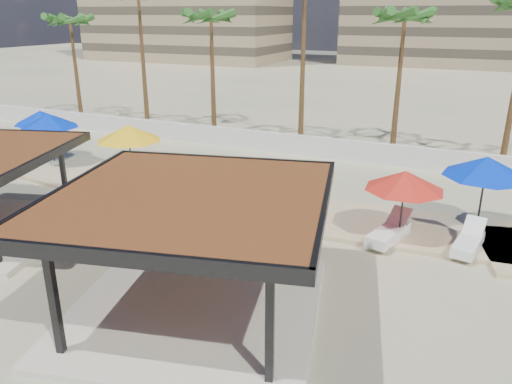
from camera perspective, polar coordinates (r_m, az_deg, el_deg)
ground at (r=15.82m, az=-8.00°, el=-10.86°), size 200.00×200.00×0.00m
promenade at (r=21.36m, az=7.61°, el=-2.25°), size 44.45×7.97×0.24m
boundary_wall at (r=29.34m, az=8.76°, el=4.93°), size 56.00×0.30×1.20m
pavilion_central at (r=13.64m, az=-7.32°, el=-5.79°), size 8.58×8.58×3.62m
umbrella_a at (r=29.28m, az=-22.59°, el=7.51°), size 3.89×3.89×2.75m
umbrella_b at (r=24.82m, az=-14.36°, el=6.52°), size 3.95×3.95×2.79m
umbrella_c at (r=18.54m, az=16.65°, el=1.26°), size 3.64×3.64×2.57m
umbrella_d at (r=20.46m, az=24.84°, el=2.62°), size 3.90×3.90×2.83m
umbrella_f at (r=30.96m, az=-23.39°, el=7.84°), size 3.66×3.66×2.65m
lounger_a at (r=24.04m, az=-15.64°, el=0.51°), size 1.15×2.28×0.82m
lounger_b at (r=18.99m, az=14.94°, el=-4.57°), size 1.34×2.51×0.91m
lounger_c at (r=19.16m, az=23.09°, el=-5.39°), size 1.07×2.32×0.85m
palm_a at (r=41.17m, az=-20.45°, el=17.52°), size 3.00×3.00×8.33m
palm_b at (r=37.59m, az=-13.29°, el=20.58°), size 3.00×3.00×10.06m
palm_c at (r=33.80m, az=-5.16°, el=18.84°), size 3.00×3.00×8.61m
palm_e at (r=30.12m, az=16.60°, el=18.15°), size 3.00×3.00×8.68m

